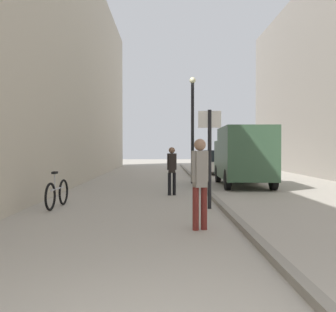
# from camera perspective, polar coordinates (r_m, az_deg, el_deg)

# --- Properties ---
(ground_plane) EXTENTS (80.00, 80.00, 0.00)m
(ground_plane) POSITION_cam_1_polar(r_m,az_deg,el_deg) (14.92, -0.72, -4.97)
(ground_plane) COLOR #A8A093
(building_facade_left) EXTENTS (3.86, 40.00, 10.94)m
(building_facade_left) POSITION_cam_1_polar(r_m,az_deg,el_deg) (16.30, -21.26, 14.83)
(building_facade_left) COLOR #BCB29E
(building_facade_left) RESTS_ON ground_plane
(kerb_strip) EXTENTS (0.16, 40.00, 0.12)m
(kerb_strip) POSITION_cam_1_polar(r_m,az_deg,el_deg) (15.00, 5.35, -4.71)
(kerb_strip) COLOR gray
(kerb_strip) RESTS_ON ground_plane
(pedestrian_main_foreground) EXTENTS (0.32, 0.21, 1.62)m
(pedestrian_main_foreground) POSITION_cam_1_polar(r_m,az_deg,el_deg) (13.27, 0.56, -1.68)
(pedestrian_main_foreground) COLOR black
(pedestrian_main_foreground) RESTS_ON ground_plane
(pedestrian_mid_block) EXTENTS (0.34, 0.26, 1.78)m
(pedestrian_mid_block) POSITION_cam_1_polar(r_m,az_deg,el_deg) (7.70, 4.64, -3.11)
(pedestrian_mid_block) COLOR maroon
(pedestrian_mid_block) RESTS_ON ground_plane
(delivery_van) EXTENTS (2.08, 4.90, 2.44)m
(delivery_van) POSITION_cam_1_polar(r_m,az_deg,el_deg) (16.76, 10.86, 0.16)
(delivery_van) COLOR #335138
(delivery_van) RESTS_ON ground_plane
(parked_car) EXTENTS (2.02, 4.29, 1.45)m
(parked_car) POSITION_cam_1_polar(r_m,az_deg,el_deg) (24.70, 6.62, -0.87)
(parked_car) COLOR silver
(parked_car) RESTS_ON ground_plane
(street_sign_post) EXTENTS (0.60, 0.10, 2.60)m
(street_sign_post) POSITION_cam_1_polar(r_m,az_deg,el_deg) (10.38, 6.05, 0.87)
(street_sign_post) COLOR black
(street_sign_post) RESTS_ON ground_plane
(lamp_post) EXTENTS (0.28, 0.28, 4.76)m
(lamp_post) POSITION_cam_1_polar(r_m,az_deg,el_deg) (17.70, 3.57, 4.82)
(lamp_post) COLOR black
(lamp_post) RESTS_ON ground_plane
(bicycle_leaning) EXTENTS (0.18, 1.77, 0.98)m
(bicycle_leaning) POSITION_cam_1_polar(r_m,az_deg,el_deg) (10.97, -15.76, -5.25)
(bicycle_leaning) COLOR black
(bicycle_leaning) RESTS_ON ground_plane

